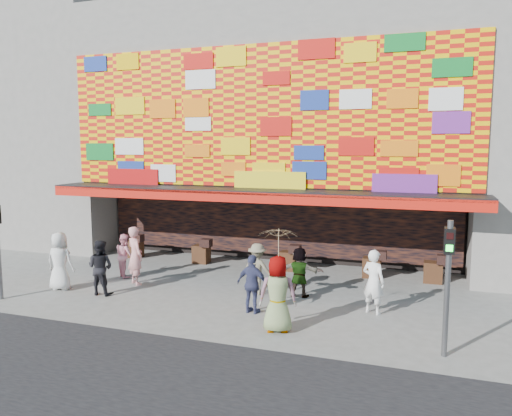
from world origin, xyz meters
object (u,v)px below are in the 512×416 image
(ped_i, at_px, (125,255))
(parasol, at_px, (278,246))
(ped_a, at_px, (60,261))
(ped_e, at_px, (253,284))
(ped_h, at_px, (373,282))
(ped_d, at_px, (257,269))
(ped_b, at_px, (135,255))
(ped_c, at_px, (100,267))
(signal_right, at_px, (448,273))
(ped_f, at_px, (300,272))
(ped_g, at_px, (278,294))

(ped_i, bearing_deg, parasol, -167.38)
(ped_a, xyz_separation_m, ped_e, (6.49, -0.09, -0.11))
(ped_h, bearing_deg, ped_i, 16.91)
(ped_a, bearing_deg, ped_d, -169.48)
(ped_b, bearing_deg, ped_h, -150.59)
(ped_d, bearing_deg, ped_c, 23.93)
(ped_a, bearing_deg, ped_b, -149.19)
(signal_right, xyz_separation_m, ped_b, (-9.48, 2.71, -0.90))
(ped_b, height_order, ped_h, ped_b)
(ped_c, bearing_deg, parasol, 167.03)
(ped_a, distance_m, ped_h, 9.65)
(ped_c, bearing_deg, signal_right, 170.14)
(ped_a, distance_m, ped_i, 2.28)
(ped_b, xyz_separation_m, ped_i, (-0.85, 0.68, -0.21))
(ped_b, bearing_deg, ped_d, -144.18)
(signal_right, bearing_deg, ped_c, 172.06)
(ped_c, distance_m, ped_e, 4.98)
(ped_e, xyz_separation_m, ped_f, (0.85, 1.85, -0.05))
(ped_e, relative_size, ped_g, 0.85)
(ped_i, bearing_deg, ped_g, -167.38)
(ped_c, height_order, ped_d, ped_c)
(signal_right, bearing_deg, ped_i, 161.84)
(ped_h, bearing_deg, ped_a, 29.64)
(ped_g, relative_size, ped_h, 1.07)
(ped_c, xyz_separation_m, ped_h, (8.10, 0.95, 0.04))
(ped_f, xyz_separation_m, ped_i, (-6.29, 0.25, -0.01))
(ped_a, height_order, ped_d, ped_a)
(signal_right, distance_m, ped_d, 6.19)
(ped_d, xyz_separation_m, parasol, (1.47, -2.77, 1.35))
(ped_h, bearing_deg, parasol, 69.60)
(ped_a, relative_size, ped_f, 1.21)
(ped_b, xyz_separation_m, ped_e, (4.59, -1.42, -0.15))
(ped_d, xyz_separation_m, ped_g, (1.47, -2.77, 0.16))
(ped_b, height_order, ped_f, ped_b)
(ped_d, distance_m, ped_g, 3.14)
(ped_f, relative_size, ped_i, 1.01)
(ped_d, relative_size, parasol, 0.86)
(ped_b, height_order, ped_c, ped_b)
(ped_d, bearing_deg, parasol, 122.69)
(ped_c, bearing_deg, ped_h, -175.23)
(signal_right, height_order, ped_b, signal_right)
(ped_b, distance_m, ped_i, 1.11)
(ped_i, bearing_deg, signal_right, -159.35)
(ped_e, xyz_separation_m, ped_h, (3.12, 1.04, 0.08))
(signal_right, bearing_deg, ped_d, 150.87)
(ped_c, bearing_deg, ped_f, -165.09)
(signal_right, height_order, ped_f, signal_right)
(ped_f, bearing_deg, ped_a, 16.56)
(ped_b, bearing_deg, ped_f, -143.21)
(ped_a, bearing_deg, ped_i, -121.65)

